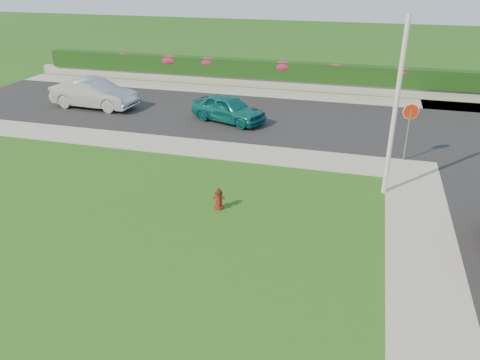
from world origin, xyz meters
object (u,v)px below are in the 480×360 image
(sedan_teal, at_px, (228,109))
(stop_sign, at_px, (410,119))
(sedan_silver, at_px, (94,93))
(utility_pole, at_px, (395,110))
(fire_hydrant, at_px, (219,199))

(sedan_teal, bearing_deg, stop_sign, -90.03)
(sedan_teal, xyz_separation_m, sedan_silver, (-7.88, 0.43, 0.12))
(sedan_silver, xyz_separation_m, utility_pole, (15.48, -6.63, 2.15))
(utility_pole, bearing_deg, stop_sign, 76.58)
(sedan_teal, relative_size, utility_pole, 0.66)
(utility_pole, height_order, stop_sign, utility_pole)
(fire_hydrant, xyz_separation_m, stop_sign, (5.98, 5.89, 1.43))
(sedan_teal, relative_size, sedan_silver, 0.82)
(sedan_teal, height_order, stop_sign, stop_sign)
(utility_pole, distance_m, stop_sign, 3.50)
(fire_hydrant, relative_size, sedan_teal, 0.19)
(fire_hydrant, xyz_separation_m, utility_pole, (5.21, 2.69, 2.63))
(fire_hydrant, distance_m, stop_sign, 8.51)
(fire_hydrant, distance_m, utility_pole, 6.43)
(sedan_silver, relative_size, utility_pole, 0.80)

